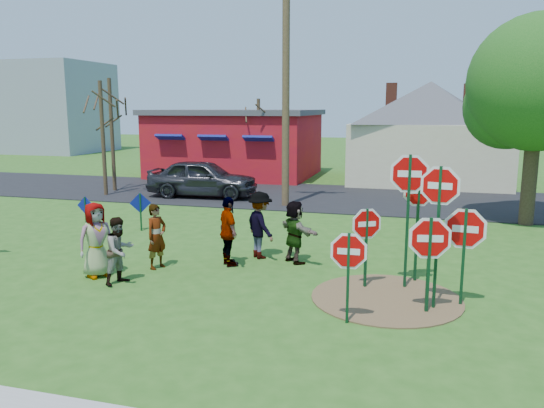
% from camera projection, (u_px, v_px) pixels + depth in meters
% --- Properties ---
extents(ground, '(120.00, 120.00, 0.00)m').
position_uv_depth(ground, '(208.00, 268.00, 13.48)').
color(ground, '#295819').
rests_on(ground, ground).
extents(road, '(120.00, 7.50, 0.04)m').
position_uv_depth(road, '(303.00, 196.00, 24.37)').
color(road, black).
rests_on(road, ground).
extents(dirt_patch, '(3.20, 3.20, 0.03)m').
position_uv_depth(dirt_patch, '(386.00, 298.00, 11.34)').
color(dirt_patch, brown).
rests_on(dirt_patch, ground).
extents(red_building, '(9.40, 7.69, 3.90)m').
position_uv_depth(red_building, '(236.00, 143.00, 31.62)').
color(red_building, '#A51022').
rests_on(red_building, ground).
extents(cream_house, '(9.40, 9.40, 6.50)m').
position_uv_depth(cream_house, '(429.00, 128.00, 28.57)').
color(cream_house, beige).
rests_on(cream_house, ground).
extents(distant_building, '(10.00, 8.00, 8.00)m').
position_uv_depth(distant_building, '(47.00, 108.00, 48.54)').
color(distant_building, '#8C939E').
rests_on(distant_building, ground).
extents(stop_sign_a, '(0.95, 0.07, 1.88)m').
position_uv_depth(stop_sign_a, '(349.00, 258.00, 9.87)').
color(stop_sign_a, '#113E21').
rests_on(stop_sign_a, ground).
extents(stop_sign_b, '(1.16, 0.10, 3.19)m').
position_uv_depth(stop_sign_b, '(409.00, 187.00, 11.63)').
color(stop_sign_b, '#113E21').
rests_on(stop_sign_b, ground).
extents(stop_sign_c, '(1.04, 0.22, 3.06)m').
position_uv_depth(stop_sign_c, '(439.00, 204.00, 10.40)').
color(stop_sign_c, '#113E21').
rests_on(stop_sign_c, ground).
extents(stop_sign_d, '(0.95, 0.31, 2.66)m').
position_uv_depth(stop_sign_d, '(418.00, 201.00, 12.13)').
color(stop_sign_d, '#113E21').
rests_on(stop_sign_d, ground).
extents(stop_sign_e, '(1.12, 0.23, 2.09)m').
position_uv_depth(stop_sign_e, '(430.00, 245.00, 10.34)').
color(stop_sign_e, '#113E21').
rests_on(stop_sign_e, ground).
extents(stop_sign_f, '(1.14, 0.10, 2.19)m').
position_uv_depth(stop_sign_f, '(465.00, 235.00, 10.72)').
color(stop_sign_f, '#113E21').
rests_on(stop_sign_f, ground).
extents(stop_sign_g, '(0.83, 0.47, 1.96)m').
position_uv_depth(stop_sign_g, '(366.00, 230.00, 11.82)').
color(stop_sign_g, '#113E21').
rests_on(stop_sign_g, ground).
extents(blue_diamond_c, '(0.62, 0.06, 1.16)m').
position_uv_depth(blue_diamond_c, '(86.00, 210.00, 17.46)').
color(blue_diamond_c, '#113E21').
rests_on(blue_diamond_c, ground).
extents(blue_diamond_d, '(0.63, 0.33, 1.28)m').
position_uv_depth(blue_diamond_d, '(140.00, 207.00, 17.49)').
color(blue_diamond_d, '#113E21').
rests_on(blue_diamond_d, ground).
extents(person_a, '(0.97, 1.06, 1.82)m').
position_uv_depth(person_a, '(96.00, 240.00, 12.70)').
color(person_a, '#485E9C').
rests_on(person_a, ground).
extents(person_b, '(0.57, 0.70, 1.65)m').
position_uv_depth(person_b, '(157.00, 236.00, 13.38)').
color(person_b, '#2D7B6A').
rests_on(person_b, ground).
extents(person_c, '(0.81, 0.92, 1.57)m').
position_uv_depth(person_c, '(120.00, 250.00, 12.22)').
color(person_c, '#8F5A3D').
rests_on(person_c, ground).
extents(person_d, '(1.30, 1.32, 1.82)m').
position_uv_depth(person_d, '(260.00, 225.00, 14.29)').
color(person_d, '#37363B').
rests_on(person_d, ground).
extents(person_e, '(1.00, 1.10, 1.80)m').
position_uv_depth(person_e, '(229.00, 232.00, 13.56)').
color(person_e, '#502F5D').
rests_on(person_e, ground).
extents(person_f, '(1.45, 1.42, 1.66)m').
position_uv_depth(person_f, '(295.00, 232.00, 13.87)').
color(person_f, '#205A2F').
rests_on(person_f, ground).
extents(suv, '(5.04, 2.24, 1.68)m').
position_uv_depth(suv, '(203.00, 178.00, 23.97)').
color(suv, '#29292D').
rests_on(suv, road).
extents(utility_pole, '(2.34, 0.53, 9.63)m').
position_uv_depth(utility_pole, '(286.00, 81.00, 21.08)').
color(utility_pole, '#4C3823').
rests_on(utility_pole, ground).
extents(leafy_tree, '(5.03, 4.59, 7.14)m').
position_uv_depth(leafy_tree, '(541.00, 90.00, 17.70)').
color(leafy_tree, '#382819').
rests_on(leafy_tree, ground).
extents(bare_tree_west, '(1.80, 1.80, 5.22)m').
position_uv_depth(bare_tree_west, '(102.00, 122.00, 24.01)').
color(bare_tree_west, '#382819').
rests_on(bare_tree_west, ground).
extents(bare_tree_east, '(1.80, 1.80, 4.48)m').
position_uv_depth(bare_tree_east, '(259.00, 129.00, 27.71)').
color(bare_tree_east, '#382819').
rests_on(bare_tree_east, ground).
extents(bare_tree_mid, '(1.80, 1.80, 5.41)m').
position_uv_depth(bare_tree_mid, '(111.00, 119.00, 25.35)').
color(bare_tree_mid, '#382819').
rests_on(bare_tree_mid, ground).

